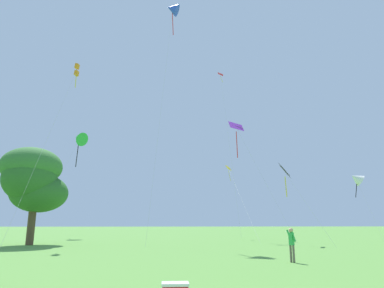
# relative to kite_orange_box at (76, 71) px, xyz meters

# --- Properties ---
(kite_orange_box) EXTENTS (0.66, 11.02, 16.62)m
(kite_orange_box) POSITION_rel_kite_orange_box_xyz_m (0.00, 0.00, 0.00)
(kite_orange_box) COLOR orange
(kite_orange_box) RESTS_ON ground_plane
(kite_purple_streamer) EXTENTS (4.04, 8.79, 13.01)m
(kite_purple_streamer) POSITION_rel_kite_orange_box_xyz_m (16.46, 5.50, -4.38)
(kite_purple_streamer) COLOR purple
(kite_purple_streamer) RESTS_ON ground_plane
(kite_yellow_diamond) EXTENTS (0.98, 12.04, 8.89)m
(kite_yellow_diamond) POSITION_rel_kite_orange_box_xyz_m (16.47, 10.38, -8.09)
(kite_yellow_diamond) COLOR yellow
(kite_yellow_diamond) RESTS_ON ground_plane
(kite_green_small) EXTENTS (4.92, 6.50, 14.55)m
(kite_green_small) POSITION_rel_kite_orange_box_xyz_m (-3.63, 16.77, -2.45)
(kite_green_small) COLOR green
(kite_green_small) RESTS_ON ground_plane
(kite_blue_delta) EXTENTS (2.76, 8.61, 26.69)m
(kite_blue_delta) POSITION_rel_kite_orange_box_xyz_m (9.07, 4.14, 9.97)
(kite_blue_delta) COLOR blue
(kite_blue_delta) RESTS_ON ground_plane
(kite_white_distant) EXTENTS (1.92, 5.07, 7.72)m
(kite_white_distant) POSITION_rel_kite_orange_box_xyz_m (30.62, 7.22, -8.98)
(kite_white_distant) COLOR white
(kite_white_distant) RESTS_ON ground_plane
(kite_red_high) EXTENTS (1.76, 5.54, 24.23)m
(kite_red_high) POSITION_rel_kite_orange_box_xyz_m (16.78, 16.56, 5.22)
(kite_red_high) COLOR red
(kite_red_high) RESTS_ON ground_plane
(kite_black_large) EXTENTS (2.34, 5.79, 7.01)m
(kite_black_large) POSITION_rel_kite_orange_box_xyz_m (19.23, -1.41, -9.94)
(kite_black_large) COLOR black
(kite_black_large) RESTS_ON ground_plane
(person_in_red_shirt) EXTENTS (0.33, 0.45, 1.52)m
(person_in_red_shirt) POSITION_rel_kite_orange_box_xyz_m (14.49, -15.09, -14.88)
(person_in_red_shirt) COLOR #665B4C
(person_in_red_shirt) RESTS_ON ground_plane
(tree_left_oak) EXTENTS (5.52, 5.43, 8.08)m
(tree_left_oak) POSITION_rel_kite_orange_box_xyz_m (-2.53, -1.02, -10.43)
(tree_left_oak) COLOR brown
(tree_left_oak) RESTS_ON ground_plane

